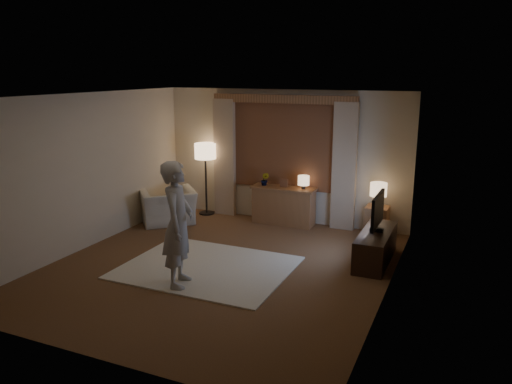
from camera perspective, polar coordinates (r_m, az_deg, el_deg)
The scene contains 13 objects.
room at distance 7.83m, azimuth -2.63°, elevation 1.80°, with size 5.04×5.54×2.64m.
rug at distance 7.78m, azimuth -5.63°, elevation -8.57°, with size 2.50×2.00×0.02m, color beige.
sideboard at distance 9.81m, azimuth 3.17°, elevation -1.66°, with size 1.20×0.40×0.70m, color brown.
picture_frame at distance 9.70m, azimuth 3.21°, elevation 0.90°, with size 0.16×0.02×0.20m, color brown.
plant at distance 9.83m, azimuth 1.03°, elevation 1.40°, with size 0.17×0.13×0.30m, color #999999.
table_lamp_sideboard at distance 9.55m, azimuth 5.46°, elevation 1.26°, with size 0.22×0.22×0.30m.
floor_lamp at distance 10.33m, azimuth -5.82°, elevation 4.23°, with size 0.44×0.44×1.50m.
armchair at distance 10.00m, azimuth -10.04°, elevation -1.64°, with size 1.03×0.90×0.67m, color beige.
side_table at distance 9.33m, azimuth 13.62°, elevation -3.30°, with size 0.40×0.40×0.56m, color brown.
table_lamp_side at distance 9.18m, azimuth 13.82°, elevation 0.21°, with size 0.30×0.30×0.44m.
tv_stand at distance 8.12m, azimuth 13.51°, elevation -6.09°, with size 0.45×1.40×0.50m, color black.
tv at distance 7.95m, azimuth 13.73°, elevation -2.13°, with size 0.20×0.84×0.60m.
person at distance 6.93m, azimuth -8.90°, elevation -3.66°, with size 0.64×0.42×1.76m, color #B6B1A8.
Camera 1 is at (3.40, -6.36, 2.96)m, focal length 35.00 mm.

